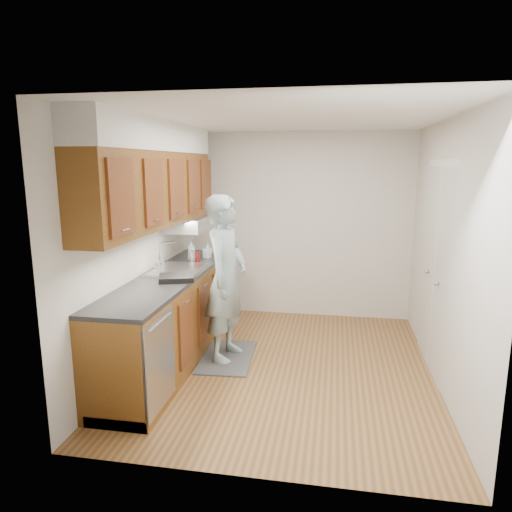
{
  "coord_description": "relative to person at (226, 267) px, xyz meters",
  "views": [
    {
      "loc": [
        0.48,
        -4.42,
        2.08
      ],
      "look_at": [
        -0.33,
        0.25,
        1.12
      ],
      "focal_mm": 32.0,
      "sensor_mm": 36.0,
      "label": 1
    }
  ],
  "objects": [
    {
      "name": "steel_can",
      "position": [
        -0.53,
        0.51,
        -0.01
      ],
      "size": [
        0.08,
        0.08,
        0.13
      ],
      "primitive_type": "cylinder",
      "rotation": [
        0.0,
        0.0,
        -0.18
      ],
      "color": "#A5A5AA",
      "rests_on": "counter"
    },
    {
      "name": "floor_mat",
      "position": [
        0.0,
        0.0,
        -1.0
      ],
      "size": [
        0.59,
        0.95,
        0.02
      ],
      "primitive_type": "cube",
      "rotation": [
        0.0,
        0.0,
        0.06
      ],
      "color": "#565658",
      "rests_on": "floor"
    },
    {
      "name": "floor",
      "position": [
        0.63,
        -0.12,
        -1.01
      ],
      "size": [
        3.5,
        3.5,
        0.0
      ],
      "primitive_type": "plane",
      "color": "brown",
      "rests_on": "ground"
    },
    {
      "name": "wall_left",
      "position": [
        -0.87,
        -0.12,
        0.24
      ],
      "size": [
        0.02,
        3.5,
        2.5
      ],
      "primitive_type": "cube",
      "color": "beige",
      "rests_on": "floor"
    },
    {
      "name": "dish_rack",
      "position": [
        -0.42,
        -0.34,
        -0.04
      ],
      "size": [
        0.41,
        0.38,
        0.05
      ],
      "primitive_type": "cube",
      "rotation": [
        0.0,
        0.0,
        0.34
      ],
      "color": "black",
      "rests_on": "counter"
    },
    {
      "name": "soda_can",
      "position": [
        -0.49,
        0.58,
        -0.02
      ],
      "size": [
        0.07,
        0.07,
        0.11
      ],
      "primitive_type": "cylinder",
      "rotation": [
        0.0,
        0.0,
        -0.26
      ],
      "color": "#A41D1C",
      "rests_on": "counter"
    },
    {
      "name": "wall_back",
      "position": [
        0.63,
        1.63,
        0.24
      ],
      "size": [
        3.0,
        0.02,
        2.5
      ],
      "primitive_type": "cube",
      "color": "beige",
      "rests_on": "floor"
    },
    {
      "name": "upper_cabinets",
      "position": [
        -0.7,
        -0.07,
        0.94
      ],
      "size": [
        0.47,
        2.8,
        1.21
      ],
      "color": "brown",
      "rests_on": "wall_left"
    },
    {
      "name": "soap_bottle_c",
      "position": [
        -0.46,
        0.89,
        0.01
      ],
      "size": [
        0.18,
        0.18,
        0.17
      ],
      "primitive_type": "imported",
      "rotation": [
        0.0,
        0.0,
        0.55
      ],
      "color": "silver",
      "rests_on": "counter"
    },
    {
      "name": "person",
      "position": [
        0.0,
        0.0,
        0.0
      ],
      "size": [
        0.56,
        0.76,
        1.99
      ],
      "primitive_type": "imported",
      "rotation": [
        0.0,
        0.0,
        1.43
      ],
      "color": "#89A3A6",
      "rests_on": "floor_mat"
    },
    {
      "name": "closet_door",
      "position": [
        2.12,
        0.18,
        0.01
      ],
      "size": [
        0.02,
        1.22,
        2.05
      ],
      "primitive_type": "cube",
      "color": "silver",
      "rests_on": "wall_right"
    },
    {
      "name": "wall_right",
      "position": [
        2.13,
        -0.12,
        0.24
      ],
      "size": [
        0.02,
        3.5,
        2.5
      ],
      "primitive_type": "cube",
      "color": "beige",
      "rests_on": "floor"
    },
    {
      "name": "soap_bottle_a",
      "position": [
        -0.58,
        0.63,
        0.05
      ],
      "size": [
        0.11,
        0.11,
        0.24
      ],
      "primitive_type": "imported",
      "rotation": [
        0.0,
        0.0,
        -0.16
      ],
      "color": "silver",
      "rests_on": "counter"
    },
    {
      "name": "ceiling",
      "position": [
        0.63,
        -0.12,
        1.49
      ],
      "size": [
        3.5,
        3.5,
        0.0
      ],
      "primitive_type": "plane",
      "rotation": [
        3.14,
        0.0,
        0.0
      ],
      "color": "white",
      "rests_on": "wall_left"
    },
    {
      "name": "counter",
      "position": [
        -0.57,
        -0.12,
        -0.52
      ],
      "size": [
        0.64,
        2.8,
        1.3
      ],
      "color": "brown",
      "rests_on": "floor"
    },
    {
      "name": "soap_bottle_b",
      "position": [
        -0.43,
        0.79,
        0.02
      ],
      "size": [
        0.09,
        0.09,
        0.18
      ],
      "primitive_type": "imported",
      "rotation": [
        0.0,
        0.0,
        -0.15
      ],
      "color": "silver",
      "rests_on": "counter"
    }
  ]
}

